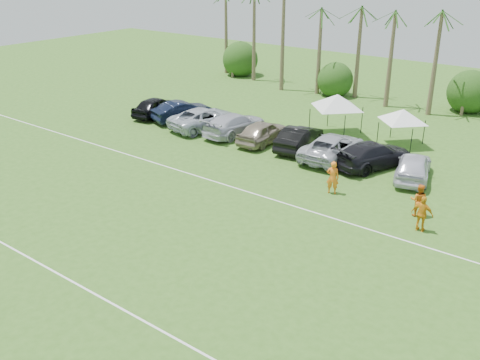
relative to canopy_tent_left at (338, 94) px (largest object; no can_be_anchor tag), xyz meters
The scene contains 24 objects.
ground 26.95m from the canopy_tent_left, 89.50° to the right, with size 120.00×120.00×0.00m, color #35601D.
field_lines 19.03m from the canopy_tent_left, 89.29° to the right, with size 80.00×12.10×0.01m.
palm_tree_0 24.88m from the canopy_tent_left, 152.70° to the left, with size 2.40×2.40×8.90m.
palm_tree_1 20.85m from the canopy_tent_left, 146.18° to the left, with size 2.40×2.40×9.90m.
palm_tree_4 12.62m from the canopy_tent_left, 108.54° to the left, with size 2.40×2.40×8.90m.
palm_tree_5 12.39m from the canopy_tent_left, 88.81° to the left, with size 2.40×2.40×9.90m.
palm_tree_6 13.46m from the canopy_tent_left, 69.35° to the left, with size 2.40×2.40×10.90m.
bush_tree_0 22.44m from the canopy_tent_left, 146.90° to the left, with size 4.00×4.00×4.00m.
bush_tree_1 13.59m from the canopy_tent_left, 115.24° to the left, with size 4.00×4.00×4.00m.
bush_tree_2 13.79m from the canopy_tent_left, 63.00° to the left, with size 4.00×4.00×4.00m.
sideline_player_a 11.35m from the canopy_tent_left, 63.09° to the right, with size 0.72×0.48×1.99m, color orange.
sideline_player_b 14.21m from the canopy_tent_left, 44.25° to the right, with size 0.88×0.69×1.81m, color orange.
sideline_player_c 15.80m from the canopy_tent_left, 46.40° to the right, with size 1.11×0.46×1.89m, color orange.
canopy_tent_left is the anchor object (origin of this frame).
canopy_tent_right 5.01m from the canopy_tent_left, ahead, with size 3.86×3.86×3.13m.
parked_car_0 15.48m from the canopy_tent_left, 161.70° to the right, with size 1.97×4.91×1.67m, color black.
parked_car_1 12.77m from the canopy_tent_left, 158.93° to the right, with size 1.77×5.08×1.67m, color black.
parked_car_2 10.46m from the canopy_tent_left, 150.77° to the right, with size 2.77×6.02×1.67m, color #B6BEC8.
parked_car_3 8.05m from the canopy_tent_left, 142.07° to the right, with size 2.34×5.76×1.67m, color silver.
parked_car_4 6.43m from the canopy_tent_left, 123.00° to the right, with size 1.97×4.91×1.67m, color gray.
parked_car_5 5.16m from the canopy_tent_left, 95.66° to the right, with size 1.77×5.08×1.67m, color black.
parked_car_6 5.88m from the canopy_tent_left, 64.14° to the right, with size 2.77×6.02×1.67m, color #B1B4BD.
parked_car_7 7.30m from the canopy_tent_left, 41.64° to the right, with size 2.34×5.76×1.67m, color black.
parked_car_8 9.72m from the canopy_tent_left, 32.20° to the right, with size 1.97×4.91×1.67m, color silver.
Camera 1 is at (17.69, -9.01, 12.96)m, focal length 40.00 mm.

